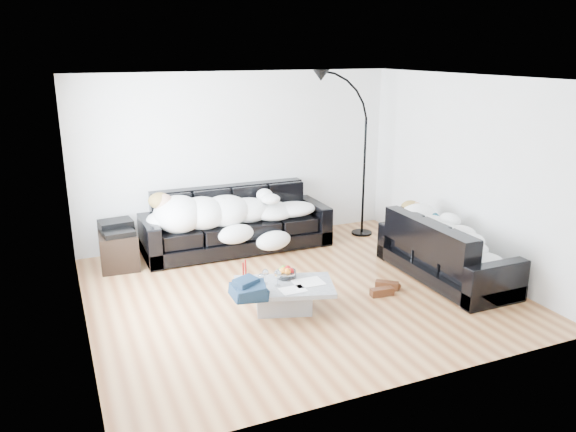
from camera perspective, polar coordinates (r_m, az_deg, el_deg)
name	(u,v)px	position (r m, az deg, el deg)	size (l,w,h in m)	color
ground	(297,291)	(7.09, 0.96, -7.63)	(5.00, 5.00, 0.00)	#97552D
wall_back	(238,158)	(8.72, -5.06, 5.90)	(5.00, 0.02, 2.60)	silver
wall_left	(74,214)	(6.12, -20.89, 0.22)	(0.02, 4.50, 2.60)	silver
wall_right	(466,173)	(7.99, 17.65, 4.20)	(0.02, 4.50, 2.60)	silver
ceiling	(298,78)	(6.47, 1.07, 13.85)	(5.00, 5.00, 0.00)	white
sofa_back	(236,220)	(8.43, -5.27, -0.40)	(2.77, 0.96, 0.91)	black
sofa_right	(447,249)	(7.63, 15.81, -3.23)	(2.00, 0.86, 0.81)	black
sleeper_back	(237,208)	(8.33, -5.20, 0.83)	(2.35, 0.81, 0.47)	white
sleeper_right	(448,233)	(7.56, 15.94, -1.63)	(1.71, 0.72, 0.42)	white
teal_cushion	(416,214)	(7.96, 12.90, 0.21)	(0.36, 0.30, 0.20)	#0C4354
coffee_table	(284,298)	(6.52, -0.44, -8.30)	(1.13, 0.66, 0.33)	#939699
fruit_bowl	(286,272)	(6.61, -0.16, -5.72)	(0.23, 0.23, 0.14)	white
wine_glass_a	(266,277)	(6.44, -2.30, -6.18)	(0.07, 0.07, 0.18)	white
wine_glass_b	(261,281)	(6.33, -2.76, -6.63)	(0.07, 0.07, 0.17)	white
wine_glass_c	(278,278)	(6.39, -1.07, -6.30)	(0.08, 0.08, 0.19)	white
candle_left	(243,273)	(6.47, -4.57, -5.78)	(0.04, 0.04, 0.24)	maroon
candle_right	(246,270)	(6.52, -4.33, -5.53)	(0.05, 0.05, 0.26)	maroon
newspaper_a	(308,282)	(6.50, 2.07, -6.72)	(0.35, 0.26, 0.01)	silver
newspaper_b	(293,290)	(6.31, 0.49, -7.49)	(0.29, 0.20, 0.01)	silver
navy_jacket	(251,283)	(6.05, -3.78, -6.84)	(0.39, 0.33, 0.20)	black
shoes	(384,288)	(7.13, 9.76, -7.25)	(0.49, 0.35, 0.11)	#472311
av_cabinet	(119,249)	(8.15, -16.83, -3.18)	(0.50, 0.73, 0.50)	black
stereo	(117,227)	(8.05, -17.02, -1.06)	(0.44, 0.34, 0.13)	black
floor_lamp	(364,164)	(9.00, 7.77, 5.21)	(0.84, 0.34, 2.31)	black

